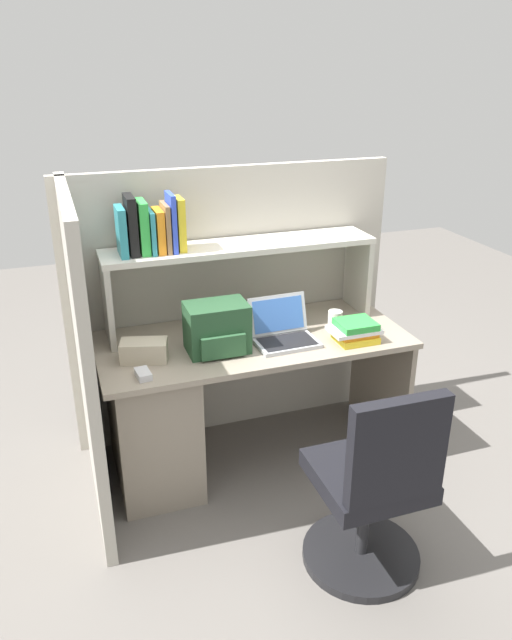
% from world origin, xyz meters
% --- Properties ---
extents(ground_plane, '(8.00, 8.00, 0.00)m').
position_xyz_m(ground_plane, '(0.00, 0.00, 0.00)').
color(ground_plane, slate).
extents(desk, '(1.60, 0.70, 0.73)m').
position_xyz_m(desk, '(-0.39, 0.00, 0.40)').
color(desk, gray).
rests_on(desk, ground_plane).
extents(cubicle_partition_rear, '(1.84, 0.05, 1.55)m').
position_xyz_m(cubicle_partition_rear, '(0.00, 0.38, 0.78)').
color(cubicle_partition_rear, '#B2ADA0').
rests_on(cubicle_partition_rear, ground_plane).
extents(cubicle_partition_left, '(0.05, 1.06, 1.55)m').
position_xyz_m(cubicle_partition_left, '(-0.85, -0.05, 0.78)').
color(cubicle_partition_left, '#B2ADA0').
rests_on(cubicle_partition_left, ground_plane).
extents(overhead_hutch, '(1.44, 0.28, 0.45)m').
position_xyz_m(overhead_hutch, '(0.00, 0.20, 1.08)').
color(overhead_hutch, '#BCB7AC').
rests_on(overhead_hutch, desk).
extents(reference_books_on_shelf, '(0.32, 0.19, 0.29)m').
position_xyz_m(reference_books_on_shelf, '(-0.46, 0.20, 1.31)').
color(reference_books_on_shelf, teal).
rests_on(reference_books_on_shelf, overhead_hutch).
extents(laptop, '(0.32, 0.27, 0.22)m').
position_xyz_m(laptop, '(0.13, -0.09, 0.78)').
color(laptop, '#B7BABF').
rests_on(laptop, desk).
extents(backpack, '(0.30, 0.22, 0.25)m').
position_xyz_m(backpack, '(-0.21, -0.09, 0.85)').
color(backpack, '#264C2D').
rests_on(backpack, desk).
extents(computer_mouse, '(0.07, 0.11, 0.03)m').
position_xyz_m(computer_mouse, '(-0.61, -0.24, 0.75)').
color(computer_mouse, silver).
rests_on(computer_mouse, desk).
extents(paper_cup, '(0.08, 0.08, 0.10)m').
position_xyz_m(paper_cup, '(0.45, -0.04, 0.78)').
color(paper_cup, white).
rests_on(paper_cup, desk).
extents(tissue_box, '(0.24, 0.17, 0.10)m').
position_xyz_m(tissue_box, '(-0.57, -0.07, 0.78)').
color(tissue_box, '#BFB299').
rests_on(tissue_box, desk).
extents(desk_book_stack, '(0.25, 0.17, 0.11)m').
position_xyz_m(desk_book_stack, '(0.48, -0.21, 0.78)').
color(desk_book_stack, yellow).
rests_on(desk_book_stack, desk).
extents(office_chair, '(0.52, 0.52, 0.93)m').
position_xyz_m(office_chair, '(0.21, -0.95, 0.39)').
color(office_chair, black).
rests_on(office_chair, ground_plane).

